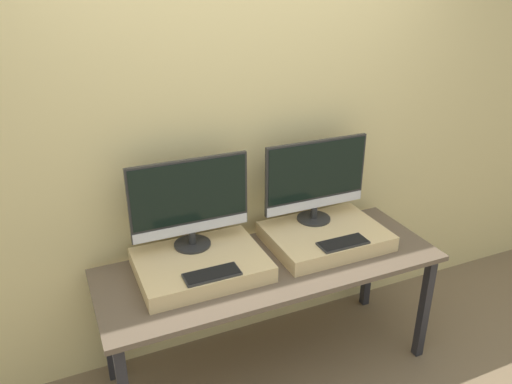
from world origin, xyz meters
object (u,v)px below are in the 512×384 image
(monitor_right, at_px, (316,178))
(keyboard_left, at_px, (212,274))
(monitor_left, at_px, (190,201))
(keyboard_right, at_px, (343,243))

(monitor_right, bearing_deg, keyboard_left, -157.11)
(monitor_left, height_order, monitor_right, same)
(monitor_left, relative_size, keyboard_right, 2.29)
(monitor_left, distance_m, monitor_right, 0.77)
(monitor_right, relative_size, keyboard_right, 2.29)
(monitor_right, xyz_separation_m, keyboard_right, (-0.00, -0.32, -0.26))
(monitor_left, bearing_deg, monitor_right, 0.00)
(monitor_right, height_order, keyboard_right, monitor_right)
(monitor_right, bearing_deg, keyboard_right, -90.00)
(keyboard_left, xyz_separation_m, keyboard_right, (0.77, 0.00, 0.00))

